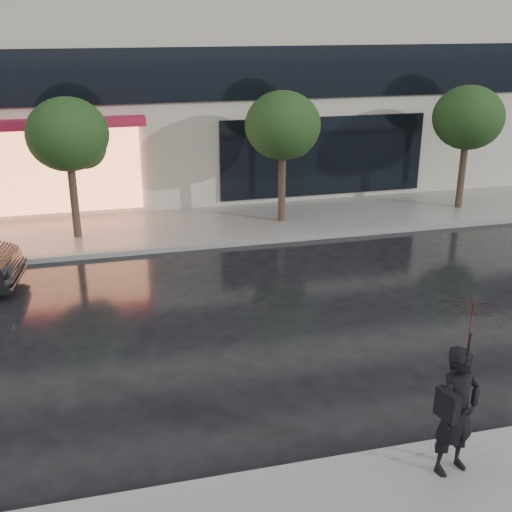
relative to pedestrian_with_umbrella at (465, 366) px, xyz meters
name	(u,v)px	position (x,y,z in m)	size (l,w,h in m)	color
ground	(277,434)	(-2.09, 1.49, -1.74)	(120.00, 120.00, 0.00)	black
sidewalk_far	(182,227)	(-2.09, 11.74, -1.68)	(60.00, 3.50, 0.12)	slate
curb_near	(297,473)	(-2.09, 0.49, -1.67)	(60.00, 0.25, 0.14)	gray
curb_far	(191,246)	(-2.09, 9.99, -1.67)	(60.00, 0.25, 0.14)	gray
tree_mid_west	(70,137)	(-5.03, 11.52, 1.18)	(2.20, 2.20, 3.99)	#33261C
tree_mid_east	(284,128)	(0.97, 11.52, 1.18)	(2.20, 2.20, 3.99)	#33261C
tree_far_east	(469,120)	(6.97, 11.52, 1.18)	(2.20, 2.20, 3.99)	#33261C
pedestrian_with_umbrella	(465,366)	(0.00, 0.00, 0.00)	(1.16, 1.17, 2.55)	black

